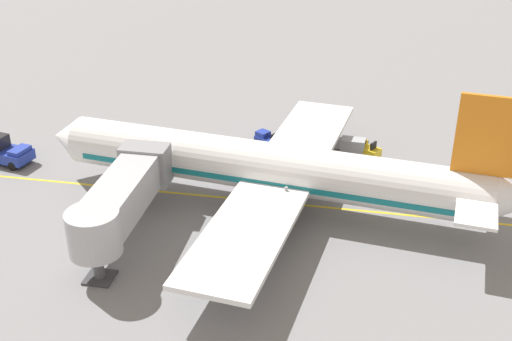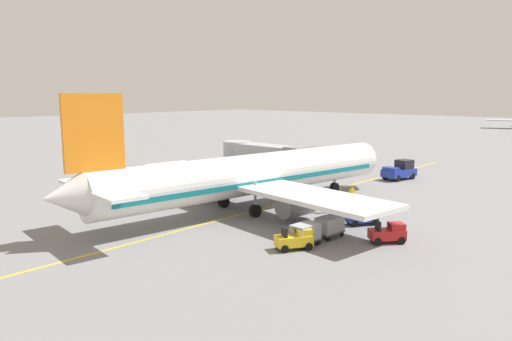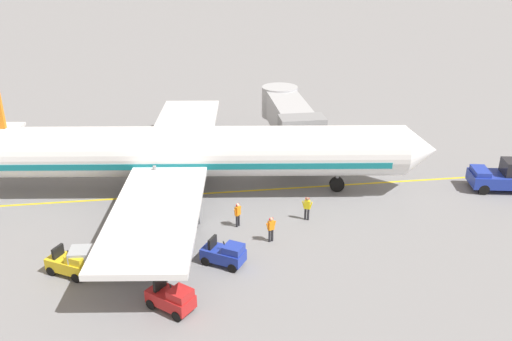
% 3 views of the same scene
% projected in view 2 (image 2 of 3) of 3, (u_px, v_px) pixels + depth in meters
% --- Properties ---
extents(ground_plane, '(400.00, 400.00, 0.00)m').
position_uv_depth(ground_plane, '(268.00, 207.00, 45.13)').
color(ground_plane, slate).
extents(gate_lead_in_line, '(0.24, 80.00, 0.01)m').
position_uv_depth(gate_lead_in_line, '(268.00, 207.00, 45.13)').
color(gate_lead_in_line, gold).
rests_on(gate_lead_in_line, ground).
extents(parked_airliner, '(30.42, 37.33, 10.63)m').
position_uv_depth(parked_airliner, '(253.00, 175.00, 43.86)').
color(parked_airliner, white).
rests_on(parked_airliner, ground).
extents(jet_bridge, '(12.18, 3.50, 4.98)m').
position_uv_depth(jet_bridge, '(265.00, 156.00, 55.02)').
color(jet_bridge, '#A8AAAF').
rests_on(jet_bridge, ground).
extents(pushback_tractor, '(3.05, 4.76, 2.40)m').
position_uv_depth(pushback_tractor, '(400.00, 171.00, 59.63)').
color(pushback_tractor, '#1E339E').
rests_on(pushback_tractor, ground).
extents(baggage_tug_lead, '(2.35, 2.75, 1.62)m').
position_uv_depth(baggage_tug_lead, '(363.00, 216.00, 39.01)').
color(baggage_tug_lead, '#1E339E').
rests_on(baggage_tug_lead, ground).
extents(baggage_tug_trailing, '(2.30, 2.76, 1.62)m').
position_uv_depth(baggage_tug_trailing, '(295.00, 239.00, 32.81)').
color(baggage_tug_trailing, gold).
rests_on(baggage_tug_trailing, ground).
extents(baggage_tug_spare, '(2.55, 2.67, 1.62)m').
position_uv_depth(baggage_tug_spare, '(388.00, 233.00, 34.28)').
color(baggage_tug_spare, '#B21E1E').
rests_on(baggage_tug_spare, ground).
extents(baggage_cart_front, '(1.44, 2.94, 1.58)m').
position_uv_depth(baggage_cart_front, '(330.00, 225.00, 35.47)').
color(baggage_cart_front, '#4C4C51').
rests_on(baggage_cart_front, ground).
extents(baggage_cart_second_in_train, '(1.44, 2.94, 1.58)m').
position_uv_depth(baggage_cart_second_in_train, '(305.00, 233.00, 33.52)').
color(baggage_cart_second_in_train, '#4C4C51').
rests_on(baggage_cart_second_in_train, ground).
extents(ground_crew_wing_walker, '(0.37, 0.70, 1.69)m').
position_uv_depth(ground_crew_wing_walker, '(359.00, 203.00, 42.71)').
color(ground_crew_wing_walker, '#232328').
rests_on(ground_crew_wing_walker, ground).
extents(ground_crew_loader, '(0.38, 0.70, 1.69)m').
position_uv_depth(ground_crew_loader, '(352.00, 194.00, 46.44)').
color(ground_crew_loader, '#232328').
rests_on(ground_crew_loader, ground).
extents(ground_crew_marshaller, '(0.58, 0.57, 1.69)m').
position_uv_depth(ground_crew_marshaller, '(326.00, 202.00, 42.82)').
color(ground_crew_marshaller, '#232328').
rests_on(ground_crew_marshaller, ground).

